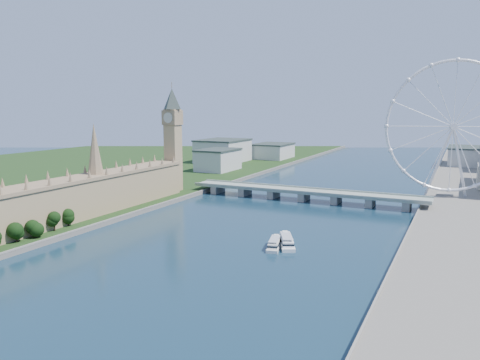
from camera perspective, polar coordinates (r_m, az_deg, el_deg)
The scene contains 8 objects.
ground at distance 188.45m, azimuth -23.47°, elevation -18.69°, with size 2000.00×2000.00×0.00m, color #1B3B4D.
parliament_range at distance 384.15m, azimuth -17.07°, elevation -1.50°, with size 24.00×200.00×70.00m.
big_ben at distance 463.59m, azimuth -8.22°, elevation 6.49°, with size 20.02×20.02×110.00m.
westminster_bridge at distance 434.04m, azimuth 7.82°, elevation -1.62°, with size 220.00×22.00×9.50m.
london_eye at distance 462.11m, azimuth 24.55°, elevation 5.90°, with size 113.60×39.12×124.30m.
city_skyline at distance 676.27m, azimuth 17.86°, elevation 2.66°, with size 505.00×280.00×32.00m.
tour_boat_near at distance 293.82m, azimuth 5.68°, elevation -7.98°, with size 8.18×31.90×7.07m, color white, non-canonical shape.
tour_boat_far at distance 289.42m, azimuth 4.22°, elevation -8.23°, with size 7.24×28.39×6.26m, color silver, non-canonical shape.
Camera 1 is at (130.20, -106.59, 84.84)m, focal length 35.00 mm.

